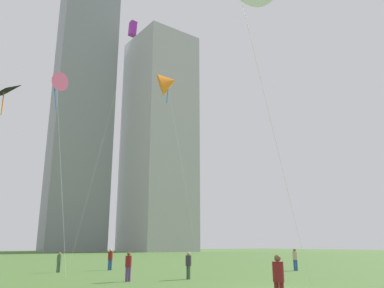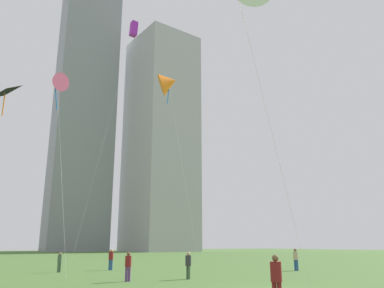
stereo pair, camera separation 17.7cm
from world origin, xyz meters
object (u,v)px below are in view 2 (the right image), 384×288
Objects in this scene: person_standing_1 at (276,277)px; kite_flying_3 at (5,93)px; distant_highrise_0 at (161,139)px; distant_highrise_1 at (84,107)px; kite_flying_5 at (134,29)px; person_standing_3 at (128,264)px; person_standing_4 at (296,258)px; person_standing_2 at (60,261)px; kite_flying_1 at (57,83)px; person_standing_5 at (111,258)px; kite_flying_6 at (169,83)px; person_standing_0 at (188,263)px.

kite_flying_3 is (-6.01, 28.25, 15.19)m from person_standing_1.
person_standing_1 is at bearing -119.48° from distant_highrise_0.
distant_highrise_0 is 30.82m from distant_highrise_1.
kite_flying_3 is 0.49× the size of kite_flying_5.
person_standing_4 is at bearing 23.27° from person_standing_3.
distant_highrise_0 is (53.54, 77.39, 36.08)m from person_standing_2.
kite_flying_1 reaches higher than person_standing_1.
person_standing_1 is at bearing -86.25° from kite_flying_1.
person_standing_1 is 23.14m from person_standing_5.
person_standing_4 is at bearing -78.54° from kite_flying_5.
kite_flying_1 is (-1.76, 14.01, 16.66)m from person_standing_3.
person_standing_2 is 19.78m from person_standing_4.
kite_flying_5 is 84.24m from distant_highrise_1.
kite_flying_5 reaches higher than kite_flying_6.
person_standing_1 is 0.10× the size of kite_flying_1.
person_standing_3 is at bearing 64.52° from person_standing_4.
kite_flying_5 is at bearing 40.00° from kite_flying_1.
distant_highrise_1 is at bearing 78.00° from kite_flying_6.
kite_flying_1 reaches higher than person_standing_4.
distant_highrise_1 reaches higher than person_standing_5.
person_standing_3 is (-3.93, 0.78, 0.02)m from person_standing_0.
kite_flying_5 reaches higher than person_standing_4.
person_standing_3 is 21.84m from kite_flying_1.
kite_flying_6 is (11.31, 26.67, 20.03)m from person_standing_1.
kite_flying_6 is (12.44, 4.14, 20.17)m from person_standing_2.
person_standing_5 is 0.05× the size of kite_flying_5.
kite_flying_1 is 0.54× the size of kite_flying_5.
kite_flying_5 reaches higher than kite_flying_1.
kite_flying_1 is (-5.68, 14.80, 16.68)m from person_standing_0.
person_standing_4 is 0.05× the size of kite_flying_5.
kite_flying_5 reaches higher than kite_flying_3.
distant_highrise_0 reaches higher than kite_flying_3.
person_standing_1 is 50.75m from kite_flying_5.
kite_flying_5 is (7.37, 25.75, 32.64)m from person_standing_0.
kite_flying_5 is at bearing -125.03° from distant_highrise_0.
person_standing_2 is at bearing 153.34° from person_standing_1.
kite_flying_1 is at bearing -162.76° from person_standing_0.
person_standing_0 is at bearing -115.81° from kite_flying_6.
distant_highrise_1 reaches higher than distant_highrise_0.
person_standing_2 is (-5.10, 11.05, -0.08)m from person_standing_0.
kite_flying_5 is at bearing -101.31° from person_standing_5.
person_standing_2 is at bearing 116.95° from person_standing_3.
kite_flying_5 is (17.34, 8.98, 17.39)m from kite_flying_3.
distant_highrise_1 is (14.41, 104.57, 48.65)m from person_standing_4.
distant_highrise_1 is (30.64, 117.64, 48.66)m from person_standing_1.
person_standing_5 is 17.72m from kite_flying_1.
person_standing_1 is 32.63m from kite_flying_3.
person_standing_0 is 0.10× the size of kite_flying_3.
kite_flying_3 is (-22.24, 15.18, 15.19)m from person_standing_4.
person_standing_3 is at bearing -105.08° from person_standing_0.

